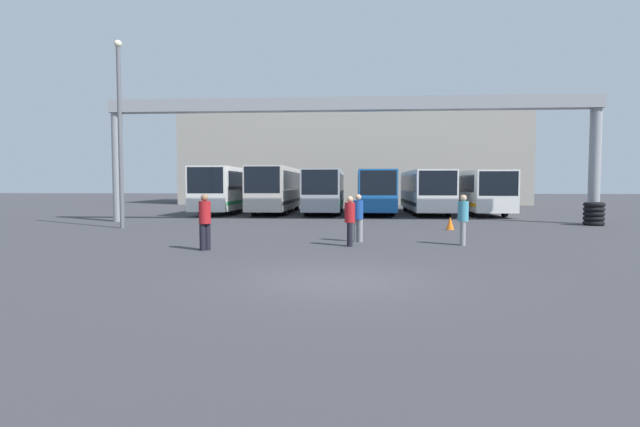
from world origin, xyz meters
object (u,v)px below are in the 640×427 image
pedestrian_near_right (205,220)px  tire_stack (594,214)px  bus_slot_0 (229,187)px  pedestrian_near_center (350,220)px  pedestrian_far_center (463,218)px  bus_slot_4 (425,189)px  lamp_post (120,127)px  bus_slot_2 (325,189)px  traffic_cone (450,223)px  pedestrian_near_left (358,217)px  bus_slot_1 (277,187)px  bus_slot_5 (476,190)px  bus_slot_3 (375,189)px

pedestrian_near_right → tire_stack: pedestrian_near_right is taller
bus_slot_0 → pedestrian_near_center: size_ratio=7.07×
bus_slot_0 → pedestrian_far_center: 23.50m
bus_slot_4 → lamp_post: size_ratio=1.25×
pedestrian_near_right → bus_slot_4: bearing=22.7°
bus_slot_0 → bus_slot_2: size_ratio=1.13×
pedestrian_near_right → tire_stack: size_ratio=1.52×
bus_slot_4 → traffic_cone: bus_slot_4 is taller
bus_slot_2 → traffic_cone: 14.39m
bus_slot_4 → lamp_post: (-16.33, -13.20, 3.08)m
pedestrian_near_left → pedestrian_near_right: bearing=-122.5°
bus_slot_1 → pedestrian_near_center: 20.77m
pedestrian_near_left → lamp_post: size_ratio=0.20×
bus_slot_4 → pedestrian_near_right: 23.08m
bus_slot_2 → pedestrian_near_left: (2.33, -17.90, -0.87)m
traffic_cone → pedestrian_near_left: bearing=-129.7°
pedestrian_far_center → bus_slot_5: bearing=-1.3°
bus_slot_0 → pedestrian_near_right: 21.88m
bus_slot_2 → bus_slot_1: bearing=168.9°
bus_slot_3 → pedestrian_near_right: size_ratio=6.50×
bus_slot_2 → pedestrian_near_center: bus_slot_2 is taller
bus_slot_1 → pedestrian_near_center: bus_slot_1 is taller
pedestrian_far_center → pedestrian_near_right: (-8.60, -1.97, 0.03)m
bus_slot_3 → pedestrian_near_left: size_ratio=6.72×
bus_slot_2 → bus_slot_4: 7.27m
traffic_cone → pedestrian_far_center: bearing=-96.5°
bus_slot_2 → pedestrian_near_right: 20.82m
pedestrian_near_center → bus_slot_1: bearing=11.7°
pedestrian_far_center → lamp_post: bearing=82.7°
bus_slot_4 → bus_slot_2: bearing=-178.4°
bus_slot_3 → bus_slot_5: size_ratio=1.06×
bus_slot_5 → pedestrian_near_center: 21.36m
pedestrian_near_right → traffic_cone: size_ratio=3.05×
bus_slot_1 → pedestrian_far_center: size_ratio=6.91×
bus_slot_0 → traffic_cone: size_ratio=20.41×
bus_slot_2 → bus_slot_5: size_ratio=0.97×
pedestrian_near_center → bus_slot_0: bearing=20.9°
pedestrian_near_left → lamp_post: (-11.39, 4.90, 3.92)m
pedestrian_far_center → tire_stack: (8.56, 8.99, -0.34)m
lamp_post → traffic_cone: bearing=1.2°
bus_slot_4 → tire_stack: 12.33m
pedestrian_far_center → pedestrian_near_right: size_ratio=0.97×
pedestrian_far_center → traffic_cone: bearing=6.8°
bus_slot_4 → pedestrian_far_center: 18.93m
lamp_post → bus_slot_2: bearing=55.1°
pedestrian_near_left → bus_slot_3: bearing=114.5°
bus_slot_2 → pedestrian_near_left: size_ratio=6.11×
pedestrian_near_left → lamp_post: lamp_post is taller
pedestrian_near_center → pedestrian_near_right: bearing=102.6°
bus_slot_1 → pedestrian_near_center: bearing=-74.1°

